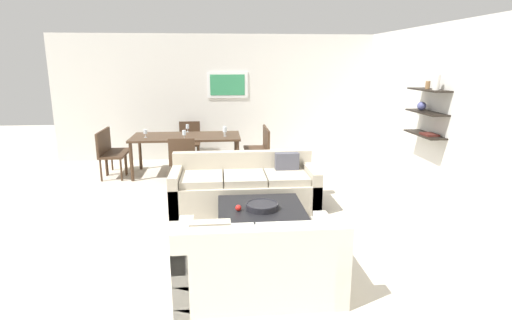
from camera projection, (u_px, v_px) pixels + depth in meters
ground_plane at (248, 214)px, 5.81m from camera, size 18.00×18.00×0.00m
back_wall_unit at (250, 98)px, 8.93m from camera, size 8.40×0.09×2.70m
right_wall_shelf_unit at (438, 113)px, 6.34m from camera, size 0.34×8.20×2.70m
sofa_beige at (245, 188)px, 6.06m from camera, size 2.14×0.90×0.78m
loveseat_white at (258, 262)px, 3.81m from camera, size 1.52×0.90×0.78m
coffee_table at (261, 222)px, 5.03m from camera, size 1.05×1.05×0.38m
decorative_bowl at (262, 206)px, 4.93m from camera, size 0.40×0.40×0.08m
apple_on_coffee_table at (238, 208)px, 4.87m from camera, size 0.08×0.08×0.08m
dining_table at (186, 139)px, 7.77m from camera, size 2.05×0.96×0.75m
dining_chair_foot at (183, 159)px, 6.96m from camera, size 0.44×0.44×0.88m
dining_chair_right_far at (259, 145)px, 8.15m from camera, size 0.44×0.44×0.88m
dining_chair_left_far at (113, 147)px, 7.89m from camera, size 0.44×0.44×0.88m
dining_chair_head at (190, 140)px, 8.67m from camera, size 0.44×0.44×0.88m
dining_chair_left_near at (107, 152)px, 7.48m from camera, size 0.44×0.44×0.88m
dining_chair_right_near at (262, 149)px, 7.73m from camera, size 0.44×0.44×0.88m
wine_glass_foot at (184, 133)px, 7.32m from camera, size 0.07×0.07×0.17m
wine_glass_head at (187, 127)px, 8.13m from camera, size 0.06×0.06×0.15m
wine_glass_left_near at (145, 132)px, 7.55m from camera, size 0.07×0.07×0.15m
wine_glass_right_far at (225, 129)px, 7.91m from camera, size 0.06×0.06×0.16m
wine_glass_right_near at (225, 130)px, 7.68m from camera, size 0.08×0.08×0.18m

